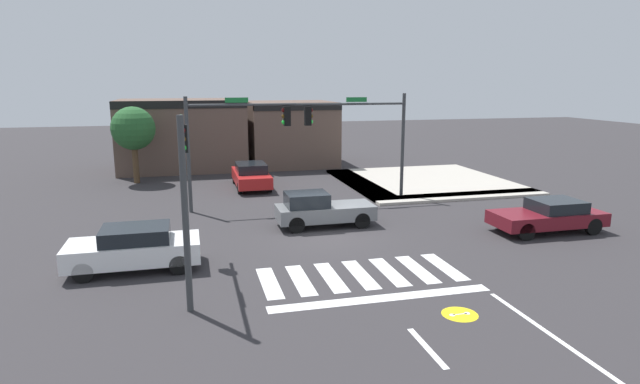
# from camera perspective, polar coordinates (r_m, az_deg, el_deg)

# --- Properties ---
(ground_plane) EXTENTS (120.00, 120.00, 0.00)m
(ground_plane) POSITION_cam_1_polar(r_m,az_deg,el_deg) (21.61, 0.62, -4.80)
(ground_plane) COLOR #302D30
(crosswalk_near) EXTENTS (6.57, 2.70, 0.01)m
(crosswalk_near) POSITION_cam_1_polar(r_m,az_deg,el_deg) (17.52, 4.41, -8.89)
(crosswalk_near) COLOR silver
(crosswalk_near) RESTS_ON ground_plane
(bike_detector_marking) EXTENTS (0.99, 0.99, 0.01)m
(bike_detector_marking) POSITION_cam_1_polar(r_m,az_deg,el_deg) (15.18, 14.92, -12.70)
(bike_detector_marking) COLOR yellow
(bike_detector_marking) RESTS_ON ground_plane
(curb_corner_northeast) EXTENTS (10.00, 10.60, 0.15)m
(curb_corner_northeast) POSITION_cam_1_polar(r_m,az_deg,el_deg) (33.07, 10.74, 1.01)
(curb_corner_northeast) COLOR #B2AA9E
(curb_corner_northeast) RESTS_ON ground_plane
(storefront_row) EXTENTS (15.39, 6.08, 4.95)m
(storefront_row) POSITION_cam_1_polar(r_m,az_deg,el_deg) (39.22, -9.88, 6.24)
(storefront_row) COLOR brown
(storefront_row) RESTS_ON ground_plane
(traffic_signal_northeast) EXTENTS (5.92, 0.32, 5.61)m
(traffic_signal_northeast) POSITION_cam_1_polar(r_m,az_deg,el_deg) (27.57, 4.56, 7.01)
(traffic_signal_northeast) COLOR #383A3D
(traffic_signal_northeast) RESTS_ON ground_plane
(traffic_signal_southwest) EXTENTS (0.32, 5.80, 5.38)m
(traffic_signal_southwest) POSITION_cam_1_polar(r_m,az_deg,el_deg) (16.34, -14.59, 2.73)
(traffic_signal_southwest) COLOR #383A3D
(traffic_signal_southwest) RESTS_ON ground_plane
(traffic_signal_northwest) EXTENTS (5.33, 0.32, 5.53)m
(traffic_signal_northwest) POSITION_cam_1_polar(r_m,az_deg,el_deg) (25.71, -9.47, 6.50)
(traffic_signal_northwest) COLOR #383A3D
(traffic_signal_northwest) RESTS_ON ground_plane
(car_red) EXTENTS (1.91, 4.70, 1.48)m
(car_red) POSITION_cam_1_polar(r_m,az_deg,el_deg) (31.44, -7.48, 1.81)
(car_red) COLOR red
(car_red) RESTS_ON ground_plane
(car_white) EXTENTS (4.31, 1.89, 1.48)m
(car_white) POSITION_cam_1_polar(r_m,az_deg,el_deg) (18.74, -19.50, -5.71)
(car_white) COLOR white
(car_white) RESTS_ON ground_plane
(car_maroon) EXTENTS (4.66, 1.95, 1.36)m
(car_maroon) POSITION_cam_1_polar(r_m,az_deg,el_deg) (24.06, 23.59, -2.35)
(car_maroon) COLOR maroon
(car_maroon) RESTS_ON ground_plane
(car_gray) EXTENTS (4.23, 1.70, 1.53)m
(car_gray) POSITION_cam_1_polar(r_m,az_deg,el_deg) (22.85, 0.08, -1.91)
(car_gray) COLOR slate
(car_gray) RESTS_ON ground_plane
(roadside_tree) EXTENTS (2.65, 2.65, 4.72)m
(roadside_tree) POSITION_cam_1_polar(r_m,az_deg,el_deg) (34.28, -19.61, 6.46)
(roadside_tree) COLOR #4C3823
(roadside_tree) RESTS_ON ground_plane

